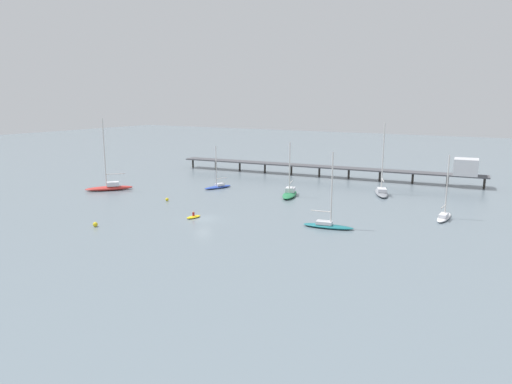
% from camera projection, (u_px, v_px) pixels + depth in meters
% --- Properties ---
extents(ground_plane, '(400.00, 400.00, 0.00)m').
position_uv_depth(ground_plane, '(203.00, 219.00, 74.09)').
color(ground_plane, slate).
extents(pier, '(75.55, 11.40, 6.22)m').
position_uv_depth(pier, '(383.00, 167.00, 107.39)').
color(pier, '#4C4C51').
rests_on(pier, ground_plane).
extents(sailboat_red, '(8.15, 8.91, 15.00)m').
position_uv_depth(sailboat_red, '(110.00, 186.00, 97.19)').
color(sailboat_red, red).
rests_on(sailboat_red, ground_plane).
extents(sailboat_teal, '(7.77, 3.11, 11.38)m').
position_uv_depth(sailboat_teal, '(328.00, 224.00, 68.76)').
color(sailboat_teal, '#1E727A').
rests_on(sailboat_teal, ground_plane).
extents(sailboat_green, '(4.89, 8.92, 10.69)m').
position_uv_depth(sailboat_green, '(290.00, 193.00, 91.23)').
color(sailboat_green, '#287F4C').
rests_on(sailboat_green, ground_plane).
extents(sailboat_gray, '(5.63, 9.97, 14.31)m').
position_uv_depth(sailboat_gray, '(381.00, 191.00, 92.96)').
color(sailboat_gray, gray).
rests_on(sailboat_gray, ground_plane).
extents(sailboat_blue, '(4.02, 6.81, 9.13)m').
position_uv_depth(sailboat_blue, '(218.00, 186.00, 99.41)').
color(sailboat_blue, '#2D4CB7').
rests_on(sailboat_blue, ground_plane).
extents(sailboat_white, '(1.90, 7.17, 10.26)m').
position_uv_depth(sailboat_white, '(444.00, 215.00, 73.87)').
color(sailboat_white, white).
rests_on(sailboat_white, ground_plane).
extents(dinghy_yellow, '(1.78, 2.85, 1.14)m').
position_uv_depth(dinghy_yellow, '(194.00, 217.00, 74.64)').
color(dinghy_yellow, yellow).
rests_on(dinghy_yellow, ground_plane).
extents(mooring_buoy_far, '(0.72, 0.72, 0.72)m').
position_uv_depth(mooring_buoy_far, '(95.00, 224.00, 69.49)').
color(mooring_buoy_far, yellow).
rests_on(mooring_buoy_far, ground_plane).
extents(mooring_buoy_mid, '(0.62, 0.62, 0.62)m').
position_uv_depth(mooring_buoy_mid, '(167.00, 199.00, 87.01)').
color(mooring_buoy_mid, yellow).
rests_on(mooring_buoy_mid, ground_plane).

